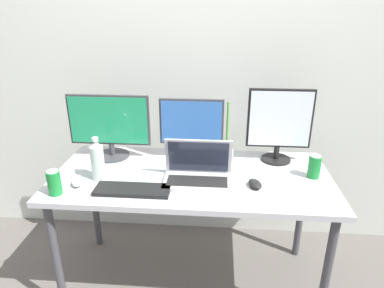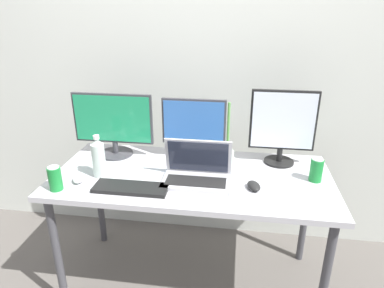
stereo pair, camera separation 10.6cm
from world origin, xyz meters
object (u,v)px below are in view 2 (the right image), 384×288
at_px(monitor_left, 113,123).
at_px(water_bottle, 99,158).
at_px(laptop_silver, 197,172).
at_px(mouse_by_keyboard, 79,178).
at_px(monitor_right, 283,125).
at_px(bamboo_vase, 227,159).
at_px(soda_can_near_keyboard, 316,170).
at_px(mouse_by_laptop, 254,186).
at_px(keyboard_main, 131,188).
at_px(work_desk, 192,185).
at_px(monitor_center, 194,127).
at_px(soda_can_by_laptop, 55,178).

height_order(monitor_left, water_bottle, monitor_left).
relative_size(laptop_silver, mouse_by_keyboard, 3.25).
bearing_deg(monitor_right, bamboo_vase, -152.52).
height_order(monitor_right, soda_can_near_keyboard, monitor_right).
xyz_separation_m(mouse_by_keyboard, mouse_by_laptop, (0.91, 0.05, -0.00)).
relative_size(keyboard_main, bamboo_vase, 0.95).
height_order(work_desk, monitor_center, monitor_center).
bearing_deg(soda_can_near_keyboard, keyboard_main, -166.08).
xyz_separation_m(monitor_center, bamboo_vase, (0.21, -0.15, -0.12)).
relative_size(monitor_left, keyboard_main, 1.29).
xyz_separation_m(water_bottle, soda_can_near_keyboard, (1.15, 0.11, -0.05)).
height_order(monitor_left, mouse_by_laptop, monitor_left).
bearing_deg(water_bottle, mouse_by_keyboard, -141.33).
distance_m(keyboard_main, bamboo_vase, 0.55).
relative_size(work_desk, mouse_by_keyboard, 13.92).
bearing_deg(mouse_by_laptop, laptop_silver, 154.35).
distance_m(work_desk, mouse_by_laptop, 0.36).
bearing_deg(work_desk, monitor_left, 158.76).
bearing_deg(mouse_by_laptop, mouse_by_keyboard, 165.40).
distance_m(work_desk, bamboo_vase, 0.24).
relative_size(work_desk, keyboard_main, 4.02).
bearing_deg(mouse_by_laptop, work_desk, 143.61).
relative_size(work_desk, water_bottle, 6.41).
height_order(monitor_center, soda_can_near_keyboard, monitor_center).
height_order(work_desk, water_bottle, water_bottle).
xyz_separation_m(keyboard_main, bamboo_vase, (0.47, 0.28, 0.07)).
distance_m(monitor_center, monitor_right, 0.51).
height_order(water_bottle, soda_can_near_keyboard, water_bottle).
bearing_deg(soda_can_near_keyboard, bamboo_vase, 174.60).
bearing_deg(bamboo_vase, laptop_silver, -137.46).
bearing_deg(soda_can_near_keyboard, mouse_by_keyboard, -171.62).
height_order(monitor_right, keyboard_main, monitor_right).
bearing_deg(monitor_center, mouse_by_laptop, -42.80).
xyz_separation_m(laptop_silver, mouse_by_keyboard, (-0.62, -0.09, -0.03)).
bearing_deg(mouse_by_keyboard, laptop_silver, -5.94).
bearing_deg(work_desk, monitor_right, 24.56).
height_order(laptop_silver, keyboard_main, laptop_silver).
bearing_deg(soda_can_by_laptop, soda_can_near_keyboard, 12.20).
distance_m(monitor_right, soda_can_by_laptop, 1.25).
bearing_deg(monitor_left, work_desk, -21.24).
relative_size(laptop_silver, water_bottle, 1.50).
bearing_deg(monitor_right, monitor_center, -179.03).
xyz_separation_m(monitor_right, soda_can_near_keyboard, (0.17, -0.20, -0.17)).
distance_m(keyboard_main, mouse_by_keyboard, 0.30).
distance_m(keyboard_main, soda_can_by_laptop, 0.38).
relative_size(work_desk, monitor_left, 3.12).
relative_size(laptop_silver, bamboo_vase, 0.89).
relative_size(work_desk, mouse_by_laptop, 15.19).
bearing_deg(laptop_silver, soda_can_near_keyboard, 8.51).
height_order(mouse_by_laptop, soda_can_by_laptop, soda_can_by_laptop).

